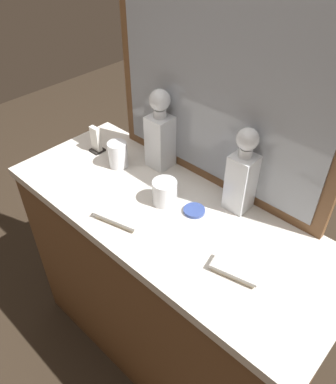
{
  "coord_description": "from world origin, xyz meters",
  "views": [
    {
      "loc": [
        0.64,
        -0.69,
        1.75
      ],
      "look_at": [
        0.0,
        0.0,
        0.96
      ],
      "focal_mm": 35.21,
      "sensor_mm": 36.0,
      "label": 1
    }
  ],
  "objects_px": {
    "crystal_tumbler_far_left": "(165,193)",
    "crystal_decanter_far_left": "(160,137)",
    "silver_brush_far_right": "(118,219)",
    "silver_brush_front": "(236,270)",
    "crystal_tumbler_left": "(118,156)",
    "napkin_holder": "(96,141)",
    "crystal_decanter_front": "(242,178)",
    "porcelain_dish": "(194,211)"
  },
  "relations": [
    {
      "from": "silver_brush_front",
      "to": "crystal_tumbler_left",
      "type": "bearing_deg",
      "value": 169.37
    },
    {
      "from": "crystal_tumbler_left",
      "to": "crystal_tumbler_far_left",
      "type": "xyz_separation_m",
      "value": [
        0.28,
        -0.03,
        -0.01
      ]
    },
    {
      "from": "crystal_decanter_front",
      "to": "crystal_tumbler_far_left",
      "type": "bearing_deg",
      "value": -142.09
    },
    {
      "from": "crystal_tumbler_left",
      "to": "porcelain_dish",
      "type": "distance_m",
      "value": 0.39
    },
    {
      "from": "silver_brush_front",
      "to": "porcelain_dish",
      "type": "bearing_deg",
      "value": 155.21
    },
    {
      "from": "crystal_tumbler_left",
      "to": "napkin_holder",
      "type": "relative_size",
      "value": 0.93
    },
    {
      "from": "crystal_decanter_far_left",
      "to": "porcelain_dish",
      "type": "distance_m",
      "value": 0.32
    },
    {
      "from": "silver_brush_far_right",
      "to": "silver_brush_front",
      "type": "bearing_deg",
      "value": 12.56
    },
    {
      "from": "crystal_tumbler_left",
      "to": "napkin_holder",
      "type": "height_order",
      "value": "napkin_holder"
    },
    {
      "from": "crystal_tumbler_left",
      "to": "silver_brush_far_right",
      "type": "xyz_separation_m",
      "value": [
        0.24,
        -0.21,
        -0.03
      ]
    },
    {
      "from": "crystal_tumbler_left",
      "to": "porcelain_dish",
      "type": "bearing_deg",
      "value": -0.59
    },
    {
      "from": "crystal_decanter_far_left",
      "to": "crystal_tumbler_far_left",
      "type": "distance_m",
      "value": 0.24
    },
    {
      "from": "crystal_decanter_far_left",
      "to": "silver_brush_front",
      "type": "height_order",
      "value": "crystal_decanter_far_left"
    },
    {
      "from": "crystal_decanter_far_left",
      "to": "porcelain_dish",
      "type": "xyz_separation_m",
      "value": [
        0.27,
        -0.12,
        -0.12
      ]
    },
    {
      "from": "crystal_decanter_front",
      "to": "crystal_decanter_far_left",
      "type": "bearing_deg",
      "value": -179.81
    },
    {
      "from": "crystal_decanter_front",
      "to": "crystal_tumbler_left",
      "type": "height_order",
      "value": "crystal_decanter_front"
    },
    {
      "from": "crystal_tumbler_left",
      "to": "porcelain_dish",
      "type": "height_order",
      "value": "crystal_tumbler_left"
    },
    {
      "from": "silver_brush_far_right",
      "to": "silver_brush_front",
      "type": "xyz_separation_m",
      "value": [
        0.4,
        0.09,
        -0.0
      ]
    },
    {
      "from": "silver_brush_far_right",
      "to": "silver_brush_front",
      "type": "distance_m",
      "value": 0.41
    },
    {
      "from": "crystal_decanter_front",
      "to": "porcelain_dish",
      "type": "distance_m",
      "value": 0.19
    },
    {
      "from": "crystal_tumbler_left",
      "to": "porcelain_dish",
      "type": "xyz_separation_m",
      "value": [
        0.39,
        -0.0,
        -0.04
      ]
    },
    {
      "from": "crystal_tumbler_far_left",
      "to": "napkin_holder",
      "type": "height_order",
      "value": "napkin_holder"
    },
    {
      "from": "crystal_decanter_front",
      "to": "silver_brush_far_right",
      "type": "distance_m",
      "value": 0.42
    },
    {
      "from": "crystal_tumbler_far_left",
      "to": "crystal_decanter_far_left",
      "type": "bearing_deg",
      "value": 137.53
    },
    {
      "from": "crystal_tumbler_far_left",
      "to": "crystal_decanter_front",
      "type": "bearing_deg",
      "value": 37.91
    },
    {
      "from": "crystal_tumbler_far_left",
      "to": "silver_brush_far_right",
      "type": "relative_size",
      "value": 0.51
    },
    {
      "from": "crystal_decanter_far_left",
      "to": "silver_brush_far_right",
      "type": "bearing_deg",
      "value": -69.6
    },
    {
      "from": "porcelain_dish",
      "to": "crystal_decanter_far_left",
      "type": "bearing_deg",
      "value": 156.06
    },
    {
      "from": "crystal_decanter_far_left",
      "to": "crystal_tumbler_far_left",
      "type": "xyz_separation_m",
      "value": [
        0.17,
        -0.15,
        -0.09
      ]
    },
    {
      "from": "crystal_tumbler_far_left",
      "to": "napkin_holder",
      "type": "relative_size",
      "value": 0.79
    },
    {
      "from": "napkin_holder",
      "to": "crystal_decanter_front",
      "type": "bearing_deg",
      "value": 10.2
    },
    {
      "from": "crystal_decanter_far_left",
      "to": "napkin_holder",
      "type": "xyz_separation_m",
      "value": [
        -0.26,
        -0.11,
        -0.08
      ]
    },
    {
      "from": "crystal_decanter_front",
      "to": "napkin_holder",
      "type": "distance_m",
      "value": 0.64
    },
    {
      "from": "silver_brush_far_right",
      "to": "crystal_decanter_front",
      "type": "bearing_deg",
      "value": 53.72
    },
    {
      "from": "crystal_decanter_far_left",
      "to": "crystal_decanter_front",
      "type": "xyz_separation_m",
      "value": [
        0.36,
        0.0,
        -0.0
      ]
    },
    {
      "from": "crystal_tumbler_left",
      "to": "silver_brush_front",
      "type": "height_order",
      "value": "crystal_tumbler_left"
    },
    {
      "from": "silver_brush_far_right",
      "to": "napkin_holder",
      "type": "height_order",
      "value": "napkin_holder"
    },
    {
      "from": "crystal_decanter_far_left",
      "to": "silver_brush_far_right",
      "type": "relative_size",
      "value": 1.84
    },
    {
      "from": "porcelain_dish",
      "to": "crystal_decanter_front",
      "type": "bearing_deg",
      "value": 54.13
    },
    {
      "from": "silver_brush_far_right",
      "to": "silver_brush_front",
      "type": "relative_size",
      "value": 1.12
    },
    {
      "from": "crystal_decanter_front",
      "to": "silver_brush_front",
      "type": "height_order",
      "value": "crystal_decanter_front"
    },
    {
      "from": "crystal_decanter_front",
      "to": "porcelain_dish",
      "type": "relative_size",
      "value": 4.13
    }
  ]
}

